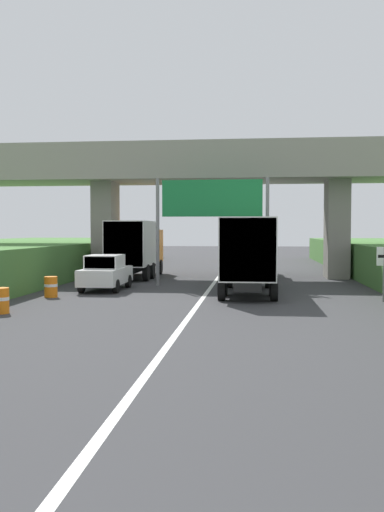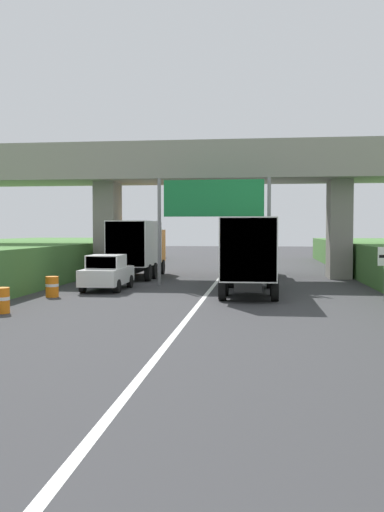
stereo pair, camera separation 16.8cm
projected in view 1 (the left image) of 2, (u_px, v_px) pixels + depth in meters
name	position (u px, v px, depth m)	size (l,w,h in m)	color
lane_centre_stripe	(210.00, 288.00, 27.88)	(0.20, 93.64, 0.01)	white
overpass_bridge	(219.00, 177.00, 34.26)	(40.00, 4.80, 8.11)	gray
overhead_highway_sign	(212.00, 206.00, 28.77)	(5.88, 0.18, 5.61)	slate
speed_limit_sign	(384.00, 266.00, 22.47)	(0.60, 0.08, 2.23)	slate
truck_green	(248.00, 252.00, 25.04)	(2.44, 7.30, 3.44)	black
truck_silver	(246.00, 246.00, 34.91)	(2.44, 7.30, 3.44)	black
truck_orange	(136.00, 246.00, 33.93)	(2.44, 7.30, 3.44)	black
car_yellow	(247.00, 252.00, 52.94)	(1.86, 4.10, 1.72)	gold
car_white	(106.00, 273.00, 26.86)	(1.86, 4.10, 1.72)	silver
construction_barrel_2	(1.00, 300.00, 19.37)	(0.57, 0.57, 0.90)	orange
construction_barrel_3	(51.00, 287.00, 24.06)	(0.57, 0.57, 0.90)	orange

